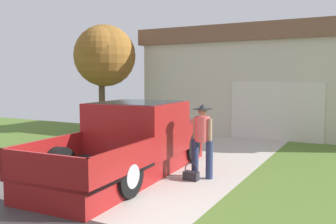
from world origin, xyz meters
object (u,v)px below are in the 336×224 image
(pickup_truck, at_px, (136,141))
(handbag, at_px, (191,175))
(house_with_garage, at_px, (290,80))
(front_yard_tree, at_px, (103,54))
(person_with_hat, at_px, (202,137))
(wheeled_trash_bin, at_px, (136,117))

(pickup_truck, height_order, handbag, pickup_truck)
(house_with_garage, height_order, front_yard_tree, front_yard_tree)
(person_with_hat, relative_size, house_with_garage, 0.15)
(house_with_garage, bearing_deg, wheeled_trash_bin, -144.07)
(pickup_truck, relative_size, handbag, 13.77)
(wheeled_trash_bin, bearing_deg, person_with_hat, -45.40)
(handbag, height_order, house_with_garage, house_with_garage)
(person_with_hat, xyz_separation_m, front_yard_tree, (-6.28, 4.67, 2.22))
(front_yard_tree, bearing_deg, handbag, -39.01)
(house_with_garage, bearing_deg, person_with_hat, -91.77)
(wheeled_trash_bin, bearing_deg, pickup_truck, -56.93)
(pickup_truck, relative_size, house_with_garage, 0.48)
(house_with_garage, xyz_separation_m, front_yard_tree, (-6.56, -4.30, 1.04))
(pickup_truck, distance_m, wheeled_trash_bin, 6.37)
(house_with_garage, bearing_deg, handbag, -92.44)
(house_with_garage, height_order, wheeled_trash_bin, house_with_garage)
(pickup_truck, xyz_separation_m, wheeled_trash_bin, (-3.48, 5.34, -0.14))
(handbag, relative_size, front_yard_tree, 0.09)
(person_with_hat, distance_m, wheeled_trash_bin, 7.19)
(person_with_hat, relative_size, wheeled_trash_bin, 1.53)
(person_with_hat, relative_size, handbag, 4.23)
(front_yard_tree, distance_m, wheeled_trash_bin, 2.85)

